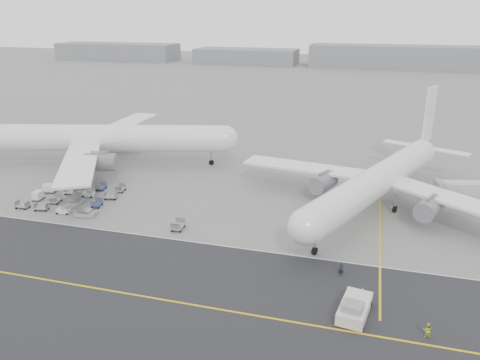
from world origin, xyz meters
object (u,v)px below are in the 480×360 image
(ground_crew_a, at_px, (341,269))
(jet_bridge, at_px, (478,191))
(airliner_a, at_px, (102,138))
(airliner_b, at_px, (379,180))
(pushback_tug, at_px, (354,308))
(ground_crew_b, at_px, (427,330))

(ground_crew_a, bearing_deg, jet_bridge, 48.01)
(airliner_a, distance_m, ground_crew_a, 68.31)
(airliner_a, height_order, jet_bridge, airliner_a)
(ground_crew_a, bearing_deg, airliner_b, 74.69)
(airliner_b, relative_size, jet_bridge, 3.46)
(airliner_a, distance_m, pushback_tug, 74.99)
(airliner_b, height_order, jet_bridge, airliner_b)
(airliner_a, bearing_deg, jet_bridge, -109.08)
(pushback_tug, distance_m, jet_bridge, 42.62)
(airliner_a, distance_m, ground_crew_b, 82.57)
(jet_bridge, xyz_separation_m, ground_crew_a, (-21.71, -29.04, -3.06))
(pushback_tug, bearing_deg, airliner_a, 152.76)
(jet_bridge, bearing_deg, ground_crew_b, -120.91)
(airliner_a, relative_size, ground_crew_a, 32.56)
(airliner_b, bearing_deg, ground_crew_a, -77.02)
(airliner_a, distance_m, jet_bridge, 80.01)
(airliner_b, relative_size, ground_crew_a, 27.68)
(pushback_tug, xyz_separation_m, ground_crew_b, (8.02, -1.81, -0.11))
(pushback_tug, xyz_separation_m, ground_crew_a, (-2.19, 8.72, -0.04))
(jet_bridge, relative_size, ground_crew_a, 7.99)
(airliner_a, height_order, ground_crew_b, airliner_a)
(pushback_tug, distance_m, ground_crew_b, 8.22)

